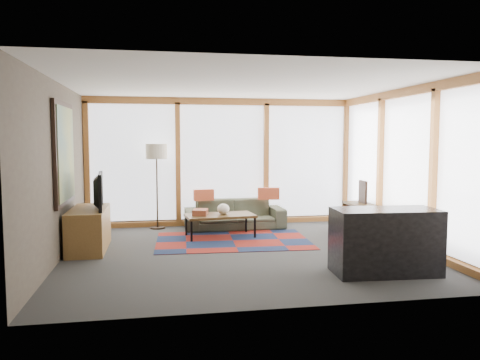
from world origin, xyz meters
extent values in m
plane|color=#2A2927|center=(0.00, 0.00, 0.00)|extent=(5.50, 5.50, 0.00)
cube|color=#443A31|center=(-2.75, 0.00, 1.30)|extent=(0.04, 5.00, 2.60)
cube|color=#443A31|center=(0.00, -2.50, 1.30)|extent=(5.50, 0.04, 2.60)
cube|color=silver|center=(0.00, 0.00, 2.60)|extent=(5.50, 5.00, 0.04)
cube|color=white|center=(0.00, 2.47, 1.30)|extent=(5.30, 0.02, 2.35)
cube|color=white|center=(2.72, 0.00, 1.30)|extent=(0.02, 4.80, 2.35)
cube|color=black|center=(-2.71, 0.30, 1.55)|extent=(0.05, 1.35, 1.55)
cube|color=gold|center=(-2.69, 0.30, 1.55)|extent=(0.02, 1.20, 1.40)
cube|color=maroon|center=(-0.05, 0.80, 0.01)|extent=(2.71, 1.82, 0.01)
imported|color=#333828|center=(0.17, 1.95, 0.28)|extent=(1.96, 0.78, 0.57)
cube|color=#BC4D2C|center=(-0.44, 1.97, 0.68)|extent=(0.41, 0.17, 0.22)
cube|color=#BC4D2C|center=(0.84, 1.90, 0.69)|extent=(0.44, 0.19, 0.23)
cube|color=brown|center=(-0.58, 1.20, 0.46)|extent=(0.31, 0.36, 0.10)
ellipsoid|color=beige|center=(-0.16, 1.20, 0.51)|extent=(0.26, 0.26, 0.19)
ellipsoid|color=black|center=(2.42, -0.16, 0.62)|extent=(0.26, 0.26, 0.11)
ellipsoid|color=black|center=(2.45, 0.12, 0.60)|extent=(0.17, 0.17, 0.08)
cube|color=black|center=(2.49, 1.13, 0.77)|extent=(0.05, 0.33, 0.43)
cube|color=brown|center=(-2.42, 0.59, 0.33)|extent=(0.55, 1.33, 0.66)
imported|color=black|center=(-2.33, 0.55, 0.95)|extent=(0.22, 1.00, 0.57)
cube|color=black|center=(1.60, -1.48, 0.43)|extent=(1.39, 0.72, 0.86)
camera|label=1|loc=(-1.33, -7.10, 1.77)|focal=35.00mm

